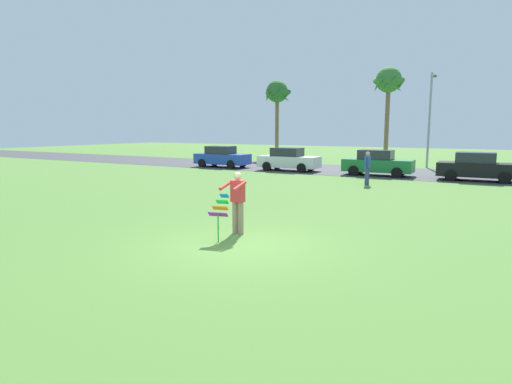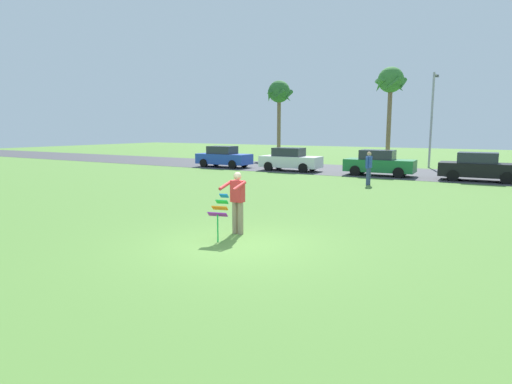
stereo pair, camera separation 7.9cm
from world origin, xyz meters
The scene contains 12 objects.
ground_plane centered at (0.00, 0.00, 0.00)m, with size 120.00×120.00×0.00m, color #568438.
road_strip centered at (0.00, 20.39, 0.01)m, with size 120.00×8.00×0.01m, color #424247.
person_kite_flyer centered at (-0.59, 0.95, 0.95)m, with size 0.54×0.65×1.73m.
kite_held centered at (-0.57, 0.10, 0.82)m, with size 0.53×0.70×1.20m.
parked_car_blue centered at (-12.90, 17.99, 0.77)m, with size 4.22×1.86×1.60m.
parked_car_white centered at (-7.28, 17.99, 0.77)m, with size 4.23×1.90×1.60m.
parked_car_green centered at (-1.14, 17.99, 0.77)m, with size 4.25×1.94×1.60m.
parked_car_black centered at (4.42, 17.99, 0.77)m, with size 4.25×1.93×1.60m.
palm_tree_left_near centered at (-13.81, 28.80, 6.17)m, with size 2.58×2.71×7.52m.
palm_tree_right_near centered at (-3.10, 28.21, 6.59)m, with size 2.58×2.71×7.97m.
streetlight_pole centered at (0.65, 25.69, 4.00)m, with size 0.24×1.65×7.00m.
person_walker_near centered at (-0.44, 13.23, 0.93)m, with size 0.26×0.57×1.73m.
Camera 1 is at (5.71, -8.85, 2.90)m, focal length 30.06 mm.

